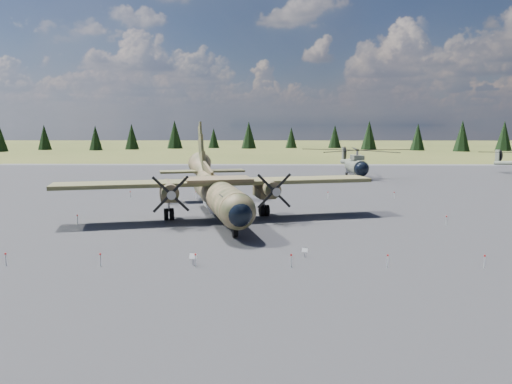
{
  "coord_description": "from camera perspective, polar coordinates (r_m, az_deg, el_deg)",
  "views": [
    {
      "loc": [
        0.3,
        -43.82,
        8.83
      ],
      "look_at": [
        -0.46,
        2.0,
        2.68
      ],
      "focal_mm": 35.0,
      "sensor_mm": 36.0,
      "label": 1
    }
  ],
  "objects": [
    {
      "name": "info_placard_left",
      "position": [
        32.11,
        -7.19,
        -7.43
      ],
      "size": [
        0.53,
        0.33,
        0.77
      ],
      "rotation": [
        0.0,
        0.0,
        -0.27
      ],
      "color": "gray",
      "rests_on": "ground"
    },
    {
      "name": "info_placard_right",
      "position": [
        33.98,
        5.59,
        -6.74
      ],
      "size": [
        0.42,
        0.27,
        0.61
      ],
      "rotation": [
        0.0,
        0.0,
        -0.3
      ],
      "color": "gray",
      "rests_on": "ground"
    },
    {
      "name": "transport_plane",
      "position": [
        48.13,
        -4.55,
        0.45
      ],
      "size": [
        29.59,
        26.5,
        9.81
      ],
      "rotation": [
        0.0,
        0.0,
        0.24
      ],
      "color": "#2F371E",
      "rests_on": "ground"
    },
    {
      "name": "treeline",
      "position": [
        46.13,
        -5.75,
        2.55
      ],
      "size": [
        317.9,
        313.12,
        10.91
      ],
      "color": "black",
      "rests_on": "ground"
    },
    {
      "name": "ground",
      "position": [
        44.7,
        0.55,
        -3.75
      ],
      "size": [
        500.0,
        500.0,
        0.0
      ],
      "primitive_type": "plane",
      "color": "brown",
      "rests_on": "ground"
    },
    {
      "name": "barrier_fence",
      "position": [
        44.53,
        -0.05,
        -3.13
      ],
      "size": [
        33.12,
        29.62,
        0.85
      ],
      "color": "silver",
      "rests_on": "ground"
    },
    {
      "name": "apron",
      "position": [
        54.54,
        0.62,
        -1.68
      ],
      "size": [
        120.0,
        120.0,
        0.04
      ],
      "primitive_type": "cube",
      "color": "slate",
      "rests_on": "ground"
    },
    {
      "name": "helicopter_near",
      "position": [
        85.44,
        11.4,
        3.88
      ],
      "size": [
        19.94,
        23.01,
        4.87
      ],
      "rotation": [
        0.0,
        0.0,
        0.04
      ],
      "color": "slate",
      "rests_on": "ground"
    }
  ]
}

